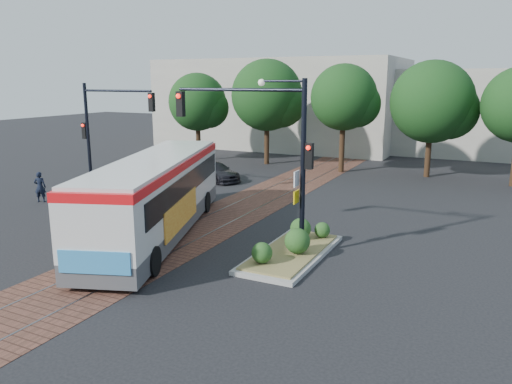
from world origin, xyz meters
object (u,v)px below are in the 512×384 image
Objects in this scene: traffic_island at (293,246)px; signal_pole_main at (270,138)px; parked_car at (215,171)px; city_bus at (157,192)px; officer at (40,187)px; signal_pole_left at (103,123)px.

traffic_island is 0.87× the size of signal_pole_main.
signal_pole_main is at bearing -115.89° from parked_car.
city_bus is 7.57× the size of officer.
signal_pole_left reaches higher than parked_car.
city_bus reaches higher than parked_car.
signal_pole_main is (-0.96, 0.09, 3.83)m from traffic_island.
traffic_island is at bearing 143.16° from officer.
city_bus is 1.99× the size of signal_pole_left.
signal_pole_main reaches higher than parked_car.
traffic_island is 0.87× the size of signal_pole_left.
signal_pole_main is 3.80× the size of officer.
parked_car is (-9.54, 10.55, 0.24)m from traffic_island.
officer is at bearing 174.39° from parked_car.
signal_pole_main is at bearing -16.86° from city_bus.
city_bus is 9.13m from officer.
city_bus is 3.04× the size of parked_car.
signal_pole_main is 1.53× the size of parked_car.
signal_pole_left is 3.80× the size of officer.
signal_pole_main reaches higher than traffic_island.
signal_pole_main is 13.99m from parked_car.
signal_pole_left reaches higher than traffic_island.
parked_car is (3.65, 5.65, -3.29)m from signal_pole_left.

